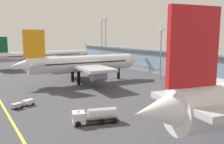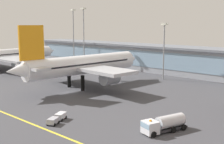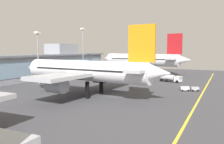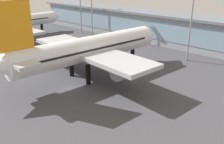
{
  "view_description": "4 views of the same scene",
  "coord_description": "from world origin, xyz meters",
  "px_view_note": "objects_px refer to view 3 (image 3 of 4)",
  "views": [
    {
      "loc": [
        76.09,
        -29.1,
        16.99
      ],
      "look_at": [
        8.92,
        12.93,
        4.82
      ],
      "focal_mm": 38.12,
      "sensor_mm": 36.0,
      "label": 1
    },
    {
      "loc": [
        63.48,
        -52.16,
        19.23
      ],
      "look_at": [
        7.16,
        10.17,
        5.44
      ],
      "focal_mm": 47.18,
      "sensor_mm": 36.0,
      "label": 2
    },
    {
      "loc": [
        -58.06,
        -27.98,
        12.88
      ],
      "look_at": [
        6.32,
        3.25,
        6.09
      ],
      "focal_mm": 37.88,
      "sensor_mm": 36.0,
      "label": 3
    },
    {
      "loc": [
        40.93,
        -29.6,
        22.78
      ],
      "look_at": [
        9.89,
        2.71,
        5.62
      ],
      "focal_mm": 40.17,
      "sensor_mm": 36.0,
      "label": 4
    }
  ],
  "objects_px": {
    "airliner_far_right": "(142,60)",
    "apron_light_mast_centre": "(38,49)",
    "fuel_tanker_truck": "(171,78)",
    "baggage_tug_near": "(189,89)",
    "apron_light_mast_far_east": "(83,45)",
    "airliner_near_right": "(86,71)"
  },
  "relations": [
    {
      "from": "airliner_far_right",
      "to": "apron_light_mast_centre",
      "type": "relative_size",
      "value": 2.6
    },
    {
      "from": "fuel_tanker_truck",
      "to": "apron_light_mast_centre",
      "type": "bearing_deg",
      "value": -130.12
    },
    {
      "from": "baggage_tug_near",
      "to": "apron_light_mast_far_east",
      "type": "relative_size",
      "value": 0.24
    },
    {
      "from": "fuel_tanker_truck",
      "to": "apron_light_mast_centre",
      "type": "distance_m",
      "value": 52.79
    },
    {
      "from": "airliner_far_right",
      "to": "fuel_tanker_truck",
      "type": "distance_m",
      "value": 31.64
    },
    {
      "from": "airliner_near_right",
      "to": "apron_light_mast_far_east",
      "type": "height_order",
      "value": "apron_light_mast_far_east"
    },
    {
      "from": "fuel_tanker_truck",
      "to": "airliner_far_right",
      "type": "bearing_deg",
      "value": 148.51
    },
    {
      "from": "airliner_far_right",
      "to": "apron_light_mast_far_east",
      "type": "height_order",
      "value": "apron_light_mast_far_east"
    },
    {
      "from": "airliner_near_right",
      "to": "fuel_tanker_truck",
      "type": "relative_size",
      "value": 5.14
    },
    {
      "from": "baggage_tug_near",
      "to": "airliner_near_right",
      "type": "bearing_deg",
      "value": 13.96
    },
    {
      "from": "apron_light_mast_far_east",
      "to": "baggage_tug_near",
      "type": "bearing_deg",
      "value": -113.92
    },
    {
      "from": "airliner_near_right",
      "to": "apron_light_mast_far_east",
      "type": "xyz_separation_m",
      "value": [
        44.19,
        29.53,
        8.5
      ]
    },
    {
      "from": "airliner_near_right",
      "to": "baggage_tug_near",
      "type": "bearing_deg",
      "value": -137.15
    },
    {
      "from": "airliner_far_right",
      "to": "fuel_tanker_truck",
      "type": "height_order",
      "value": "airliner_far_right"
    },
    {
      "from": "apron_light_mast_far_east",
      "to": "airliner_far_right",
      "type": "bearing_deg",
      "value": -54.52
    },
    {
      "from": "airliner_near_right",
      "to": "apron_light_mast_centre",
      "type": "relative_size",
      "value": 2.46
    },
    {
      "from": "airliner_far_right",
      "to": "airliner_near_right",
      "type": "bearing_deg",
      "value": 104.14
    },
    {
      "from": "apron_light_mast_centre",
      "to": "baggage_tug_near",
      "type": "bearing_deg",
      "value": -80.3
    },
    {
      "from": "airliner_far_right",
      "to": "apron_light_mast_centre",
      "type": "bearing_deg",
      "value": 75.5
    },
    {
      "from": "apron_light_mast_far_east",
      "to": "airliner_near_right",
      "type": "bearing_deg",
      "value": -146.24
    },
    {
      "from": "baggage_tug_near",
      "to": "apron_light_mast_far_east",
      "type": "xyz_separation_m",
      "value": [
        24.26,
        54.7,
        14.62
      ]
    },
    {
      "from": "airliner_near_right",
      "to": "fuel_tanker_truck",
      "type": "xyz_separation_m",
      "value": [
        38.49,
        -15.73,
        -5.41
      ]
    }
  ]
}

